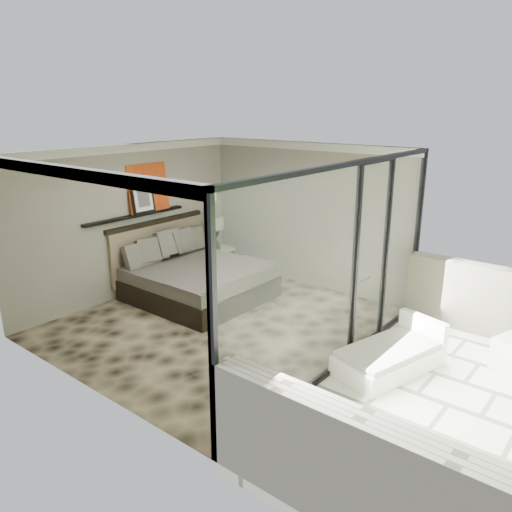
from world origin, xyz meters
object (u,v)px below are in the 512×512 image
Objects in this scene: bed at (195,278)px; lounger at (391,356)px; nightstand at (217,258)px; table_lamp at (215,228)px.

bed reaches higher than lounger.
bed is 3.97× the size of nightstand.
nightstand is at bearing 176.74° from lounger.
bed is 4.01m from lounger.
nightstand is 4.98m from lounger.
nightstand is (-0.73, 1.36, -0.08)m from bed.
lounger is (4.73, -1.56, -0.10)m from nightstand.
bed is 3.43× the size of table_lamp.
table_lamp reaches higher than nightstand.
nightstand is at bearing 118.20° from bed.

